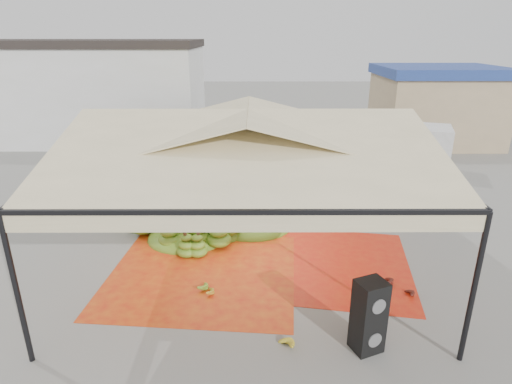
{
  "coord_description": "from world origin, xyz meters",
  "views": [
    {
      "loc": [
        0.16,
        -10.4,
        5.73
      ],
      "look_at": [
        0.2,
        1.5,
        1.3
      ],
      "focal_mm": 30.0,
      "sensor_mm": 36.0,
      "label": 1
    }
  ],
  "objects_px": {
    "truck_left": "(196,135)",
    "truck_right": "(383,142)",
    "vendor": "(254,182)",
    "speaker_stack": "(369,316)",
    "banana_heap": "(205,205)"
  },
  "relations": [
    {
      "from": "truck_left",
      "to": "truck_right",
      "type": "relative_size",
      "value": 1.21
    },
    {
      "from": "vendor",
      "to": "truck_right",
      "type": "xyz_separation_m",
      "value": [
        5.68,
        4.38,
        0.35
      ]
    },
    {
      "from": "truck_right",
      "to": "truck_left",
      "type": "bearing_deg",
      "value": -161.74
    },
    {
      "from": "truck_right",
      "to": "speaker_stack",
      "type": "bearing_deg",
      "value": -88.0
    },
    {
      "from": "banana_heap",
      "to": "speaker_stack",
      "type": "xyz_separation_m",
      "value": [
        3.72,
        -5.81,
        0.11
      ]
    },
    {
      "from": "speaker_stack",
      "to": "truck_left",
      "type": "relative_size",
      "value": 0.2
    },
    {
      "from": "speaker_stack",
      "to": "truck_right",
      "type": "distance_m",
      "value": 12.21
    },
    {
      "from": "speaker_stack",
      "to": "vendor",
      "type": "distance_m",
      "value": 7.61
    },
    {
      "from": "truck_left",
      "to": "vendor",
      "type": "bearing_deg",
      "value": -65.34
    },
    {
      "from": "banana_heap",
      "to": "truck_left",
      "type": "height_order",
      "value": "truck_left"
    },
    {
      "from": "speaker_stack",
      "to": "truck_left",
      "type": "height_order",
      "value": "truck_left"
    },
    {
      "from": "vendor",
      "to": "truck_left",
      "type": "bearing_deg",
      "value": -76.3
    },
    {
      "from": "truck_right",
      "to": "vendor",
      "type": "bearing_deg",
      "value": -123.59
    },
    {
      "from": "speaker_stack",
      "to": "truck_right",
      "type": "bearing_deg",
      "value": 50.58
    },
    {
      "from": "banana_heap",
      "to": "speaker_stack",
      "type": "height_order",
      "value": "speaker_stack"
    }
  ]
}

